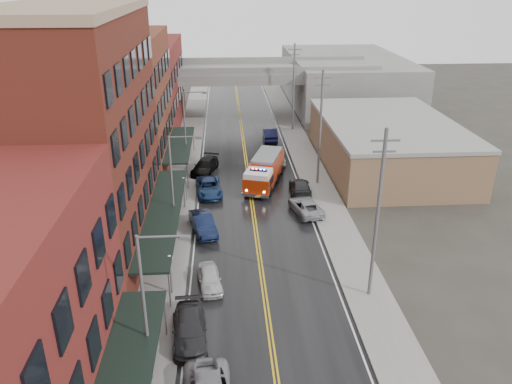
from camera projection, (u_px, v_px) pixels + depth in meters
road at (252, 206)px, 47.80m from camera, size 11.00×160.00×0.02m
sidewalk_left at (176, 208)px, 47.34m from camera, size 3.00×160.00×0.15m
sidewalk_right at (328, 203)px, 48.22m from camera, size 3.00×160.00×0.15m
curb_left at (193, 207)px, 47.44m from camera, size 0.30×160.00×0.15m
curb_right at (311, 204)px, 48.12m from camera, size 0.30×160.00×0.15m
brick_building_b at (79, 142)px, 37.00m from camera, size 9.00×20.00×18.00m
brick_building_c at (123, 105)px, 53.60m from camera, size 9.00×15.00×15.00m
brick_building_far at (146, 86)px, 70.21m from camera, size 9.00×20.00×12.00m
tan_building at (387, 145)px, 56.92m from camera, size 14.00×22.00×5.00m
right_far_block at (345, 81)px, 83.87m from camera, size 18.00×30.00×8.00m
awning_1 at (164, 212)px, 39.76m from camera, size 2.60×18.00×3.09m
awning_2 at (180, 144)px, 55.76m from camera, size 2.60×13.00×3.09m
globe_lamp_1 at (170, 266)px, 33.70m from camera, size 0.44×0.44×3.12m
globe_lamp_2 at (184, 186)px, 46.50m from camera, size 0.44×0.44×3.12m
street_lamp_0 at (149, 302)px, 25.22m from camera, size 2.64×0.22×9.00m
street_lamp_1 at (175, 182)px, 39.85m from camera, size 2.64×0.22×9.00m
street_lamp_2 at (187, 126)px, 54.48m from camera, size 2.64×0.22×9.00m
utility_pole_0 at (378, 213)px, 32.00m from camera, size 1.80×0.24×12.00m
utility_pole_1 at (320, 127)px, 50.29m from camera, size 1.80×0.24×12.00m
utility_pole_2 at (294, 86)px, 68.58m from camera, size 1.80×0.24×12.00m
overpass at (240, 79)px, 74.67m from camera, size 40.00×10.00×7.50m
fire_truck at (264, 170)px, 52.01m from camera, size 5.16×8.72×3.03m
parked_car_left_3 at (190, 329)px, 30.12m from camera, size 2.42×5.20×1.47m
parked_car_left_4 at (209, 278)px, 35.24m from camera, size 2.09×4.06×1.32m
parked_car_left_5 at (203, 224)px, 42.73m from camera, size 2.79×5.02×1.57m
parked_car_left_6 at (209, 187)px, 50.19m from camera, size 2.95×5.49×1.46m
parked_car_left_7 at (205, 166)px, 55.63m from camera, size 3.49×5.60×1.52m
parked_car_right_0 at (306, 206)px, 46.18m from camera, size 3.17×5.23×1.36m
parked_car_right_1 at (300, 187)px, 50.27m from camera, size 2.19×4.97×1.42m
parked_car_right_2 at (278, 157)px, 58.54m from camera, size 1.65×4.08×1.39m
parked_car_right_3 at (270, 134)px, 66.57m from camera, size 1.84×5.05×1.65m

